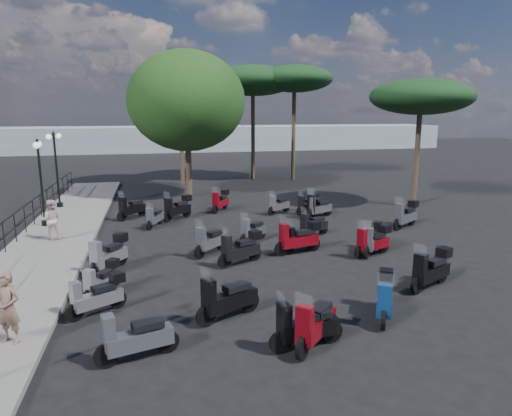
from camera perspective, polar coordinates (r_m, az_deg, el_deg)
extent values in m
plane|color=black|center=(15.80, -2.73, -6.51)|extent=(120.00, 120.00, 0.00)
cube|color=slate|center=(18.88, -24.27, -4.24)|extent=(3.00, 30.00, 0.15)
cylinder|color=black|center=(18.22, -29.00, -3.22)|extent=(0.04, 0.04, 1.10)
cylinder|color=black|center=(19.50, -27.89, -2.18)|extent=(0.04, 0.04, 1.10)
cylinder|color=black|center=(20.78, -26.92, -1.27)|extent=(0.04, 0.04, 1.10)
cylinder|color=black|center=(22.08, -26.06, -0.47)|extent=(0.04, 0.04, 1.10)
cylinder|color=black|center=(23.38, -25.30, 0.24)|extent=(0.04, 0.04, 1.10)
cylinder|color=black|center=(24.69, -24.62, 0.88)|extent=(0.04, 0.04, 1.10)
cylinder|color=black|center=(26.01, -24.01, 1.46)|extent=(0.04, 0.04, 1.10)
cylinder|color=black|center=(27.33, -23.46, 1.98)|extent=(0.04, 0.04, 1.10)
cylinder|color=black|center=(28.66, -22.96, 2.45)|extent=(0.04, 0.04, 1.10)
cylinder|color=black|center=(29.99, -22.50, 2.87)|extent=(0.04, 0.04, 1.10)
cylinder|color=black|center=(31.32, -22.08, 3.27)|extent=(0.04, 0.04, 1.10)
cube|color=black|center=(18.74, -28.59, -1.12)|extent=(0.04, 26.00, 0.04)
cube|color=black|center=(18.86, -28.42, -2.69)|extent=(0.04, 26.00, 0.04)
cylinder|color=black|center=(21.77, -24.84, -1.71)|extent=(0.30, 0.30, 0.22)
cylinder|color=black|center=(21.45, -25.26, 2.83)|extent=(0.10, 0.10, 3.72)
cylinder|color=black|center=(21.27, -25.67, 7.39)|extent=(0.13, 0.83, 0.04)
sphere|color=white|center=(21.69, -25.53, 7.23)|extent=(0.26, 0.26, 0.26)
sphere|color=white|center=(20.87, -25.77, 7.06)|extent=(0.26, 0.26, 0.26)
cylinder|color=black|center=(25.65, -23.31, 0.39)|extent=(0.31, 0.31, 0.23)
cylinder|color=black|center=(25.38, -23.65, 4.39)|extent=(0.11, 0.11, 3.85)
cylinder|color=black|center=(25.23, -23.99, 8.40)|extent=(0.33, 0.83, 0.04)
sphere|color=white|center=(25.61, -23.47, 8.27)|extent=(0.27, 0.27, 0.27)
sphere|color=white|center=(24.87, -24.49, 8.09)|extent=(0.27, 0.27, 0.27)
imported|color=brown|center=(11.21, -28.59, -10.92)|extent=(0.68, 0.58, 1.57)
imported|color=beige|center=(19.20, -24.26, -1.33)|extent=(0.81, 0.66, 1.56)
cylinder|color=black|center=(10.00, -18.21, -17.18)|extent=(0.51, 0.24, 0.50)
cylinder|color=black|center=(10.24, -11.01, -16.04)|extent=(0.51, 0.24, 0.50)
cube|color=#4E4F56|center=(10.02, -14.32, -15.64)|extent=(1.41, 0.71, 0.36)
cube|color=black|center=(9.93, -13.38, -13.98)|extent=(0.69, 0.47, 0.15)
cube|color=#4E4F56|center=(9.79, -17.91, -14.64)|extent=(0.31, 0.37, 0.73)
plane|color=white|center=(9.58, -18.47, -12.17)|extent=(0.19, 0.41, 0.39)
cylinder|color=black|center=(13.03, -20.16, -10.41)|extent=(0.30, 0.42, 0.43)
cylinder|color=black|center=(13.83, -17.38, -8.89)|extent=(0.30, 0.42, 0.43)
cube|color=gray|center=(13.40, -18.66, -8.92)|extent=(0.86, 1.17, 0.31)
cube|color=black|center=(13.43, -18.34, -7.70)|extent=(0.51, 0.60, 0.13)
cube|color=gray|center=(12.93, -20.10, -8.59)|extent=(0.33, 0.31, 0.63)
plane|color=white|center=(12.76, -20.38, -6.96)|extent=(0.33, 0.24, 0.34)
cube|color=black|center=(13.65, -17.49, -6.59)|extent=(0.41, 0.41, 0.24)
cylinder|color=black|center=(12.19, -21.77, -12.07)|extent=(0.44, 0.32, 0.46)
cylinder|color=black|center=(12.60, -16.88, -10.90)|extent=(0.44, 0.32, 0.46)
cube|color=gray|center=(12.33, -19.13, -10.70)|extent=(1.23, 0.92, 0.32)
cube|color=black|center=(12.30, -18.53, -9.39)|extent=(0.64, 0.54, 0.13)
cube|color=gray|center=(12.04, -21.60, -10.08)|extent=(0.33, 0.35, 0.67)
plane|color=white|center=(11.88, -22.01, -8.22)|extent=(0.25, 0.35, 0.35)
cube|color=black|center=(12.39, -16.98, -8.28)|extent=(0.44, 0.43, 0.25)
cylinder|color=black|center=(14.89, -19.49, -7.34)|extent=(0.38, 0.49, 0.52)
cylinder|color=black|center=(15.84, -16.46, -5.97)|extent=(0.38, 0.49, 0.52)
cube|color=gray|center=(15.34, -17.85, -5.89)|extent=(1.08, 1.38, 0.37)
cube|color=black|center=(15.39, -17.50, -4.63)|extent=(0.63, 0.72, 0.15)
cube|color=gray|center=(14.80, -19.41, -5.42)|extent=(0.40, 0.38, 0.76)
plane|color=white|center=(14.62, -19.71, -3.67)|extent=(0.39, 0.30, 0.40)
cube|color=black|center=(15.66, -16.57, -3.54)|extent=(0.49, 0.50, 0.28)
cylinder|color=black|center=(22.00, -16.40, -0.94)|extent=(0.43, 0.44, 0.51)
cylinder|color=black|center=(22.85, -14.03, -0.33)|extent=(0.43, 0.44, 0.51)
cube|color=black|center=(22.41, -15.12, -0.13)|extent=(1.23, 1.25, 0.36)
cube|color=black|center=(22.48, -14.83, 0.70)|extent=(0.68, 0.68, 0.15)
cube|color=black|center=(21.95, -16.31, 0.35)|extent=(0.39, 0.39, 0.75)
plane|color=white|center=(21.82, -16.51, 1.56)|extent=(0.35, 0.34, 0.40)
cylinder|color=black|center=(21.33, -11.00, -1.08)|extent=(0.45, 0.42, 0.51)
cylinder|color=black|center=(22.20, -8.64, -0.47)|extent=(0.45, 0.42, 0.51)
cube|color=black|center=(21.76, -9.72, -0.25)|extent=(1.26, 1.19, 0.36)
cube|color=black|center=(21.82, -9.41, 0.59)|extent=(0.68, 0.66, 0.15)
cube|color=black|center=(21.28, -10.89, 0.24)|extent=(0.39, 0.39, 0.74)
plane|color=white|center=(21.15, -11.07, 1.48)|extent=(0.33, 0.35, 0.39)
cube|color=black|center=(22.08, -8.66, 1.26)|extent=(0.49, 0.49, 0.28)
cylinder|color=black|center=(11.18, -6.27, -13.27)|extent=(0.52, 0.33, 0.53)
cylinder|color=black|center=(11.87, -0.78, -11.62)|extent=(0.52, 0.33, 0.53)
cube|color=black|center=(11.46, -3.22, -11.46)|extent=(1.45, 0.97, 0.38)
cube|color=black|center=(11.44, -2.46, -9.81)|extent=(0.74, 0.59, 0.15)
cube|color=black|center=(11.01, -5.94, -10.77)|extent=(0.36, 0.40, 0.77)
plane|color=white|center=(10.80, -6.30, -8.42)|extent=(0.26, 0.41, 0.41)
cylinder|color=black|center=(14.96, -3.92, -6.60)|extent=(0.49, 0.31, 0.50)
cylinder|color=black|center=(15.66, -0.16, -5.70)|extent=(0.49, 0.31, 0.50)
cube|color=black|center=(15.27, -1.84, -5.44)|extent=(1.36, 0.91, 0.35)
cube|color=black|center=(15.29, -1.32, -4.29)|extent=(0.69, 0.55, 0.14)
cube|color=black|center=(14.86, -3.68, -4.80)|extent=(0.34, 0.38, 0.72)
plane|color=white|center=(14.70, -3.91, -3.10)|extent=(0.25, 0.39, 0.38)
cube|color=black|center=(15.48, -0.10, -3.36)|extent=(0.46, 0.45, 0.27)
cylinder|color=black|center=(15.97, -7.05, -5.44)|extent=(0.43, 0.43, 0.50)
cylinder|color=black|center=(16.91, -4.37, -4.37)|extent=(0.43, 0.43, 0.50)
cube|color=gray|center=(16.42, -5.57, -4.22)|extent=(1.21, 1.22, 0.36)
cube|color=black|center=(16.48, -5.22, -3.10)|extent=(0.66, 0.67, 0.15)
cube|color=gray|center=(15.89, -6.90, -3.71)|extent=(0.38, 0.38, 0.73)
plane|color=white|center=(15.73, -7.09, -2.11)|extent=(0.34, 0.34, 0.39)
cylinder|color=black|center=(17.38, -1.49, -3.96)|extent=(0.41, 0.38, 0.46)
cylinder|color=black|center=(18.27, 0.72, -3.15)|extent=(0.41, 0.38, 0.46)
cube|color=gray|center=(17.81, -0.27, -2.98)|extent=(1.15, 1.07, 0.33)
cube|color=black|center=(17.87, 0.04, -2.04)|extent=(0.62, 0.59, 0.13)
cube|color=gray|center=(17.32, -1.34, -2.50)|extent=(0.35, 0.35, 0.67)
plane|color=white|center=(17.17, -1.46, -1.15)|extent=(0.30, 0.32, 0.36)
cylinder|color=black|center=(20.08, -13.17, -2.11)|extent=(0.27, 0.43, 0.44)
cylinder|color=black|center=(21.03, -11.88, -1.40)|extent=(0.27, 0.43, 0.44)
cube|color=#4E4F56|center=(20.55, -12.48, -1.28)|extent=(0.78, 1.20, 0.31)
cube|color=black|center=(20.63, -12.33, -0.49)|extent=(0.48, 0.61, 0.13)
cube|color=#4E4F56|center=(20.04, -13.14, -0.90)|extent=(0.33, 0.30, 0.64)
plane|color=white|center=(19.91, -13.27, 0.21)|extent=(0.34, 0.21, 0.34)
cylinder|color=black|center=(9.85, 5.83, -16.99)|extent=(0.44, 0.46, 0.52)
cylinder|color=black|center=(10.92, 8.81, -14.00)|extent=(0.44, 0.46, 0.52)
cube|color=maroon|center=(10.34, 7.56, -14.33)|extent=(1.24, 1.29, 0.37)
cube|color=black|center=(10.36, 8.02, -12.41)|extent=(0.68, 0.70, 0.15)
cube|color=maroon|center=(9.69, 6.11, -14.17)|extent=(0.40, 0.40, 0.76)
plane|color=white|center=(9.43, 6.01, -11.66)|extent=(0.36, 0.35, 0.40)
cylinder|color=black|center=(10.03, 3.05, -16.43)|extent=(0.51, 0.19, 0.50)
cylinder|color=black|center=(10.57, 9.44, -15.01)|extent=(0.51, 0.19, 0.50)
cube|color=black|center=(10.22, 6.63, -14.73)|extent=(1.40, 0.58, 0.36)
cube|color=black|center=(10.18, 7.58, -13.06)|extent=(0.67, 0.42, 0.15)
cube|color=black|center=(9.85, 3.54, -13.87)|extent=(0.28, 0.35, 0.73)
plane|color=white|center=(9.62, 3.23, -11.42)|extent=(0.15, 0.41, 0.39)
cylinder|color=black|center=(16.38, 4.11, -5.04)|extent=(0.44, 0.26, 0.44)
cylinder|color=black|center=(17.09, 6.92, -4.36)|extent=(0.44, 0.26, 0.44)
cube|color=black|center=(16.71, 5.67, -4.12)|extent=(1.22, 0.77, 0.31)
cube|color=black|center=(16.74, 6.09, -3.19)|extent=(0.62, 0.48, 0.13)
cube|color=black|center=(16.30, 4.33, -3.57)|extent=(0.30, 0.33, 0.64)
plane|color=white|center=(16.16, 4.20, -2.19)|extent=(0.21, 0.35, 0.34)
cylinder|color=black|center=(16.16, 3.21, -5.10)|extent=(0.54, 0.23, 0.53)
cylinder|color=black|center=(16.81, 7.18, -4.49)|extent=(0.54, 0.23, 0.53)
cube|color=maroon|center=(16.45, 5.41, -4.10)|extent=(1.48, 0.69, 0.37)
cube|color=black|center=(16.46, 6.00, -2.99)|extent=(0.72, 0.47, 0.15)
cube|color=maroon|center=(16.06, 3.51, -3.33)|extent=(0.31, 0.38, 0.77)
plane|color=white|center=(15.90, 3.33, -1.64)|extent=(0.18, 0.43, 0.41)
cube|color=black|center=(16.64, 7.30, -2.15)|extent=(0.45, 0.43, 0.29)
cylinder|color=black|center=(18.34, 5.89, -3.15)|extent=(0.46, 0.29, 0.47)
cylinder|color=black|center=(19.14, 8.41, -2.56)|extent=(0.46, 0.29, 0.47)
cube|color=black|center=(18.73, 7.30, -2.31)|extent=(1.28, 0.85, 0.33)
cube|color=black|center=(18.78, 7.68, -1.42)|extent=(0.65, 0.52, 0.14)
cube|color=black|center=(18.28, 6.10, -1.75)|extent=(0.32, 0.36, 0.68)
plane|color=white|center=(18.14, 6.00, -0.44)|extent=(0.23, 0.37, 0.36)
cylinder|color=black|center=(22.74, -5.11, -0.11)|extent=(0.34, 0.46, 0.48)
cylinder|color=black|center=(23.81, -3.88, 0.46)|extent=(0.34, 0.46, 0.48)
cube|color=maroon|center=(23.28, -4.44, 0.64)|extent=(0.99, 1.29, 0.34)
cube|color=black|center=(23.38, -4.28, 1.40)|extent=(0.58, 0.67, 0.14)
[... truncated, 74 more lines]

